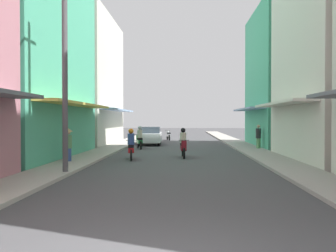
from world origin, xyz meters
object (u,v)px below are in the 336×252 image
motorbike_maroon (183,144)px  utility_pole (65,67)px  motorbike_silver (168,135)px  motorbike_green (139,139)px  parked_car (150,136)px  pedestrian_far (68,144)px  motorbike_red (131,146)px  pedestrian_midway (258,137)px

motorbike_maroon → utility_pole: 8.16m
motorbike_silver → motorbike_green: bearing=-98.4°
parked_car → pedestrian_far: 12.65m
motorbike_maroon → motorbike_green: 6.26m
motorbike_green → parked_car: motorbike_green is taller
motorbike_red → parked_car: motorbike_red is taller
motorbike_red → utility_pole: size_ratio=0.23×
motorbike_red → motorbike_silver: motorbike_red is taller
motorbike_green → pedestrian_midway: size_ratio=1.04×
motorbike_silver → pedestrian_far: bearing=-101.2°
motorbike_green → pedestrian_far: size_ratio=1.08×
pedestrian_midway → pedestrian_far: size_ratio=1.04×
motorbike_red → parked_car: size_ratio=0.43×
motorbike_maroon → motorbike_green: bearing=119.2°
motorbike_maroon → motorbike_silver: bearing=95.6°
motorbike_green → parked_car: (0.36, 3.99, 0.04)m
motorbike_green → pedestrian_midway: 8.04m
parked_car → pedestrian_midway: pedestrian_midway is taller
motorbike_maroon → parked_car: bearing=105.9°
motorbike_silver → pedestrian_midway: 12.72m
motorbike_maroon → pedestrian_midway: (4.96, 4.86, 0.14)m
pedestrian_far → utility_pole: (0.96, -3.21, 3.02)m
motorbike_silver → utility_pole: (-2.75, -21.94, 3.43)m
motorbike_red → pedestrian_far: pedestrian_far is taller
pedestrian_far → utility_pole: 4.51m
motorbike_red → pedestrian_far: size_ratio=1.11×
parked_car → utility_pole: utility_pole is taller
motorbike_maroon → motorbike_silver: motorbike_maroon is taller
parked_car → motorbike_red: bearing=-89.6°
motorbike_maroon → parked_car: (-2.70, 9.45, 0.04)m
motorbike_silver → pedestrian_midway: size_ratio=1.06×
pedestrian_midway → utility_pole: 14.70m
pedestrian_far → pedestrian_midway: bearing=37.4°
motorbike_maroon → pedestrian_midway: bearing=44.4°
parked_car → motorbike_maroon: bearing=-74.1°
parked_car → utility_pole: (-1.59, -15.60, 3.20)m
motorbike_red → utility_pole: utility_pole is taller
motorbike_maroon → pedestrian_midway: size_ratio=1.07×
motorbike_green → utility_pole: 12.11m
motorbike_red → motorbike_silver: bearing=86.3°
utility_pole → parked_car: bearing=84.2°
motorbike_red → motorbike_silver: (1.10, 16.94, -0.20)m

